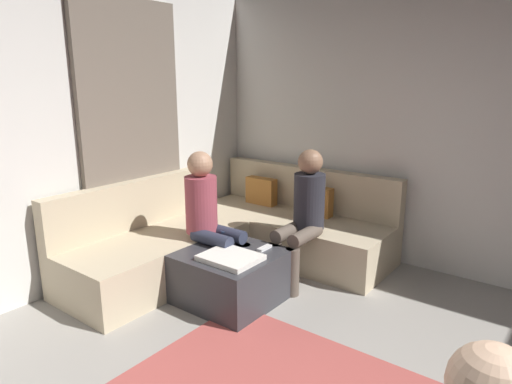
# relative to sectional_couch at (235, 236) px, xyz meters

# --- Properties ---
(wall_back) EXTENTS (6.00, 0.12, 2.70)m
(wall_back) POSITION_rel_sectional_couch_xyz_m (2.08, 1.06, 1.07)
(wall_back) COLOR silver
(wall_back) RESTS_ON ground_plane
(curtain_panel) EXTENTS (0.06, 1.10, 2.50)m
(curtain_panel) POSITION_rel_sectional_couch_xyz_m (-0.76, -0.58, 0.97)
(curtain_panel) COLOR #726659
(curtain_panel) RESTS_ON ground_plane
(sectional_couch) EXTENTS (2.10, 2.55, 0.87)m
(sectional_couch) POSITION_rel_sectional_couch_xyz_m (0.00, 0.00, 0.00)
(sectional_couch) COLOR #C6B593
(sectional_couch) RESTS_ON ground_plane
(ottoman) EXTENTS (0.76, 0.76, 0.42)m
(ottoman) POSITION_rel_sectional_couch_xyz_m (0.48, -0.62, -0.07)
(ottoman) COLOR #333338
(ottoman) RESTS_ON ground_plane
(folded_blanket) EXTENTS (0.44, 0.36, 0.04)m
(folded_blanket) POSITION_rel_sectional_couch_xyz_m (0.58, -0.74, 0.16)
(folded_blanket) COLOR white
(folded_blanket) RESTS_ON ottoman
(coffee_mug) EXTENTS (0.08, 0.08, 0.10)m
(coffee_mug) POSITION_rel_sectional_couch_xyz_m (0.26, -0.44, 0.19)
(coffee_mug) COLOR #334C72
(coffee_mug) RESTS_ON ottoman
(game_remote) EXTENTS (0.05, 0.15, 0.02)m
(game_remote) POSITION_rel_sectional_couch_xyz_m (0.66, -0.40, 0.15)
(game_remote) COLOR white
(game_remote) RESTS_ON ottoman
(person_on_couch_back) EXTENTS (0.30, 0.60, 1.20)m
(person_on_couch_back) POSITION_rel_sectional_couch_xyz_m (0.75, 0.06, 0.38)
(person_on_couch_back) COLOR brown
(person_on_couch_back) RESTS_ON ground_plane
(person_on_couch_side) EXTENTS (0.60, 0.30, 1.20)m
(person_on_couch_side) POSITION_rel_sectional_couch_xyz_m (0.15, -0.52, 0.38)
(person_on_couch_side) COLOR #2D3347
(person_on_couch_side) RESTS_ON ground_plane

